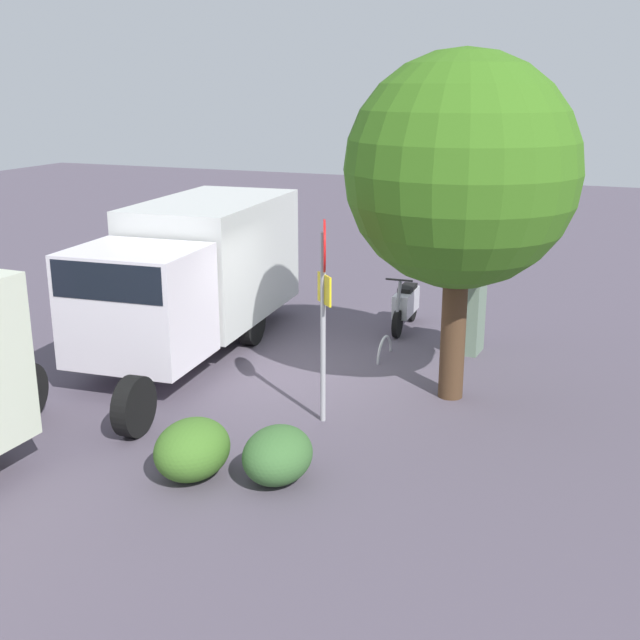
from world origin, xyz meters
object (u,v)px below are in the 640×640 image
(motorcycle, at_px, (406,304))
(street_tree, at_px, (461,172))
(box_truck_near, at_px, (191,270))
(bike_rack_hoop, at_px, (384,357))
(stop_sign, at_px, (324,290))
(utility_cabinet, at_px, (469,317))

(motorcycle, xyz_separation_m, street_tree, (3.40, 1.74, 3.13))
(box_truck_near, height_order, bike_rack_hoop, box_truck_near)
(stop_sign, height_order, street_tree, street_tree)
(street_tree, distance_m, utility_cabinet, 3.79)
(motorcycle, relative_size, utility_cabinet, 1.29)
(box_truck_near, bearing_deg, street_tree, 79.25)
(street_tree, bearing_deg, utility_cabinet, -174.85)
(motorcycle, height_order, street_tree, street_tree)
(box_truck_near, bearing_deg, utility_cabinet, 105.53)
(utility_cabinet, bearing_deg, bike_rack_hoop, -56.08)
(box_truck_near, relative_size, motorcycle, 4.10)
(box_truck_near, distance_m, stop_sign, 4.29)
(bike_rack_hoop, bearing_deg, box_truck_near, -76.67)
(street_tree, bearing_deg, stop_sign, -42.89)
(stop_sign, relative_size, street_tree, 0.57)
(motorcycle, height_order, bike_rack_hoop, motorcycle)
(motorcycle, bearing_deg, street_tree, 25.29)
(bike_rack_hoop, bearing_deg, motorcycle, -175.39)
(stop_sign, xyz_separation_m, street_tree, (-1.69, 1.57, 1.59))
(motorcycle, xyz_separation_m, bike_rack_hoop, (1.95, 0.16, -0.52))
(box_truck_near, bearing_deg, bike_rack_hoop, 99.19)
(box_truck_near, xyz_separation_m, utility_cabinet, (-1.77, 4.94, -0.85))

